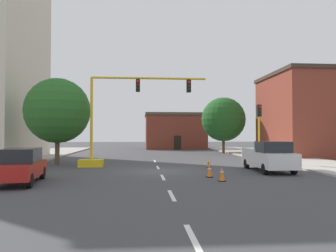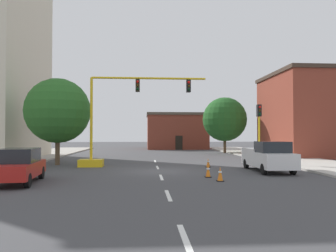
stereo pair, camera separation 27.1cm
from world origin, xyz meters
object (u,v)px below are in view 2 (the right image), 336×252
pickup_truck_white (268,157)px  traffic_cone_roadside_b (220,174)px  traffic_cone_roadside_a (208,163)px  traffic_cone_roadside_c (208,171)px  traffic_signal_gantry (108,136)px  tree_left_near (58,111)px  tree_right_far (225,119)px  traffic_light_pole_right (259,121)px  sedan_red_near_left (18,166)px

pickup_truck_white → traffic_cone_roadside_b: size_ratio=7.05×
traffic_cone_roadside_a → traffic_cone_roadside_c: traffic_cone_roadside_c is taller
traffic_signal_gantry → traffic_cone_roadside_c: traffic_signal_gantry is taller
tree_left_near → traffic_cone_roadside_c: bearing=-37.9°
tree_right_far → traffic_cone_roadside_a: 18.83m
pickup_truck_white → traffic_cone_roadside_b: 5.97m
pickup_truck_white → tree_left_near: bearing=159.6°
traffic_light_pole_right → tree_left_near: size_ratio=0.69×
traffic_light_pole_right → tree_left_near: 16.06m
traffic_cone_roadside_c → traffic_cone_roadside_b: bearing=-78.5°
traffic_cone_roadside_b → traffic_cone_roadside_c: traffic_cone_roadside_b is taller
tree_right_far → traffic_cone_roadside_b: 25.87m
traffic_cone_roadside_b → traffic_cone_roadside_c: 1.63m
traffic_signal_gantry → sedan_red_near_left: size_ratio=2.06×
traffic_light_pole_right → pickup_truck_white: traffic_light_pole_right is taller
tree_left_near → traffic_cone_roadside_a: tree_left_near is taller
traffic_signal_gantry → traffic_cone_roadside_c: 9.40m
traffic_signal_gantry → sedan_red_near_left: (-3.57, -8.19, -1.39)m
pickup_truck_white → traffic_cone_roadside_c: pickup_truck_white is taller
tree_left_near → traffic_cone_roadside_a: size_ratio=10.57×
pickup_truck_white → traffic_light_pole_right: bearing=77.5°
traffic_signal_gantry → traffic_cone_roadside_b: (6.70, -8.24, -1.90)m
traffic_light_pole_right → traffic_cone_roadside_a: size_ratio=7.34×
traffic_signal_gantry → tree_left_near: bearing=159.3°
tree_right_far → tree_left_near: size_ratio=1.04×
tree_right_far → pickup_truck_white: bearing=-96.1°
traffic_signal_gantry → traffic_light_pole_right: bearing=1.3°
traffic_cone_roadside_c → traffic_signal_gantry: bearing=133.8°
pickup_truck_white → sedan_red_near_left: 15.04m
traffic_cone_roadside_a → traffic_cone_roadside_c: size_ratio=0.86×
tree_left_near → traffic_signal_gantry: bearing=-20.7°
pickup_truck_white → traffic_cone_roadside_c: size_ratio=7.13×
traffic_light_pole_right → sedan_red_near_left: (-15.40, -8.47, -2.64)m
sedan_red_near_left → traffic_cone_roadside_b: sedan_red_near_left is taller
traffic_light_pole_right → tree_right_far: 16.31m
tree_left_near → traffic_cone_roadside_c: 13.92m
traffic_light_pole_right → traffic_cone_roadside_b: bearing=-121.1°
tree_left_near → pickup_truck_white: bearing=-20.4°
traffic_cone_roadside_c → tree_right_far: bearing=73.9°
pickup_truck_white → sedan_red_near_left: bearing=-163.9°
tree_right_far → tree_left_near: bearing=-139.0°
sedan_red_near_left → traffic_cone_roadside_a: bearing=33.0°
traffic_light_pole_right → tree_left_near: bearing=175.4°
traffic_signal_gantry → traffic_light_pole_right: (11.83, 0.28, 1.25)m
tree_left_near → traffic_light_pole_right: bearing=-4.6°
traffic_light_pole_right → traffic_cone_roadside_b: (-5.14, -8.52, -3.15)m
pickup_truck_white → traffic_cone_roadside_a: bearing=138.4°
traffic_light_pole_right → traffic_cone_roadside_b: size_ratio=6.23×
tree_left_near → sedan_red_near_left: 10.36m
sedan_red_near_left → traffic_cone_roadside_c: bearing=8.9°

